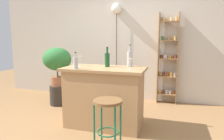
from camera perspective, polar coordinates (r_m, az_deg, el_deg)
The scene contains 13 objects.
ground at distance 3.20m, azimuth -3.88°, elevation -16.97°, with size 12.00×12.00×0.00m, color olive.
back_wall at distance 4.76m, azimuth 4.38°, elevation 8.88°, with size 6.40×0.10×2.80m, color beige.
kitchen_counter at distance 3.30m, azimuth -2.11°, elevation -7.37°, with size 1.27×0.67×0.94m.
bar_stool at distance 2.65m, azimuth -1.18°, elevation -11.44°, with size 0.37×0.37×0.63m.
spice_shelf at distance 4.51m, azimuth 15.21°, elevation 2.93°, with size 0.41×0.16×1.92m.
plant_stool at distance 4.52m, azimuth -14.61°, elevation -6.71°, with size 0.35×0.35×0.41m, color #2D2823.
potted_plant at distance 4.39m, azimuth -14.98°, elevation 2.42°, with size 0.59×0.54×0.80m.
bottle_spirits_clear at distance 3.09m, azimuth -10.01°, elevation 2.03°, with size 0.07×0.07×0.25m.
bottle_wine_red at distance 3.26m, azimuth -1.34°, elevation 2.96°, with size 0.08×0.08×0.32m.
bottle_vinegar at distance 3.29m, azimuth 4.89°, elevation 3.21°, with size 0.08×0.08×0.35m.
wine_glass_left at distance 2.97m, azimuth 5.01°, elevation 2.31°, with size 0.07×0.07×0.16m.
wine_glass_center at distance 3.43m, azimuth -8.85°, elevation 3.10°, with size 0.07×0.07×0.16m.
pendant_globe_light at distance 4.75m, azimuth 1.29°, elevation 16.38°, with size 0.23×0.23×2.16m.
Camera 1 is at (1.03, -2.69, 1.39)m, focal length 33.02 mm.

